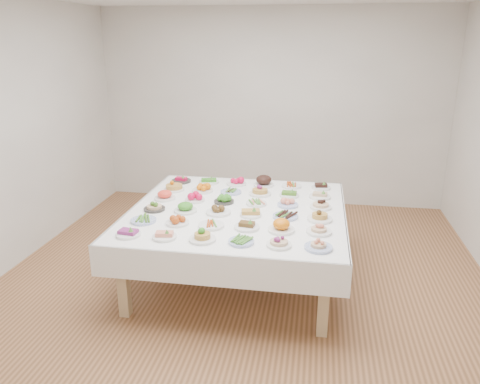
% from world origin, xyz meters
% --- Properties ---
extents(room_envelope, '(5.02, 5.02, 2.81)m').
position_xyz_m(room_envelope, '(0.00, 0.00, 1.83)').
color(room_envelope, '#9D6841').
rests_on(room_envelope, ground).
extents(display_table, '(2.11, 2.11, 0.75)m').
position_xyz_m(display_table, '(-0.06, 0.01, 0.68)').
color(display_table, white).
rests_on(display_table, ground).
extents(dish_0, '(0.21, 0.21, 0.10)m').
position_xyz_m(dish_0, '(-0.87, -0.79, 0.79)').
color(dish_0, silver).
rests_on(dish_0, display_table).
extents(dish_1, '(0.20, 0.20, 0.08)m').
position_xyz_m(dish_1, '(-0.55, -0.79, 0.78)').
color(dish_1, silver).
rests_on(dish_1, display_table).
extents(dish_2, '(0.22, 0.22, 0.13)m').
position_xyz_m(dish_2, '(-0.22, -0.79, 0.81)').
color(dish_2, silver).
rests_on(dish_2, display_table).
extents(dish_3, '(0.22, 0.21, 0.05)m').
position_xyz_m(dish_3, '(0.11, -0.78, 0.77)').
color(dish_3, '#4C66B2').
rests_on(dish_3, display_table).
extents(dish_4, '(0.20, 0.20, 0.10)m').
position_xyz_m(dish_4, '(0.42, -0.79, 0.80)').
color(dish_4, silver).
rests_on(dish_4, display_table).
extents(dish_5, '(0.22, 0.22, 0.11)m').
position_xyz_m(dish_5, '(0.74, -0.79, 0.80)').
color(dish_5, '#4C66B2').
rests_on(dish_5, display_table).
extents(dish_6, '(0.23, 0.23, 0.06)m').
position_xyz_m(dish_6, '(-0.86, -0.46, 0.77)').
color(dish_6, '#4C66B2').
rests_on(dish_6, display_table).
extents(dish_7, '(0.21, 0.21, 0.09)m').
position_xyz_m(dish_7, '(-0.54, -0.47, 0.79)').
color(dish_7, silver).
rests_on(dish_7, display_table).
extents(dish_8, '(0.23, 0.23, 0.05)m').
position_xyz_m(dish_8, '(-0.22, -0.48, 0.77)').
color(dish_8, silver).
rests_on(dish_8, display_table).
extents(dish_9, '(0.22, 0.22, 0.10)m').
position_xyz_m(dish_9, '(0.10, -0.46, 0.79)').
color(dish_9, silver).
rests_on(dish_9, display_table).
extents(dish_10, '(0.23, 0.23, 0.13)m').
position_xyz_m(dish_10, '(0.41, -0.47, 0.81)').
color(dish_10, silver).
rests_on(dish_10, display_table).
extents(dish_11, '(0.22, 0.22, 0.11)m').
position_xyz_m(dish_11, '(0.74, -0.46, 0.80)').
color(dish_11, silver).
rests_on(dish_11, display_table).
extents(dish_12, '(0.21, 0.21, 0.12)m').
position_xyz_m(dish_12, '(-0.87, -0.15, 0.81)').
color(dish_12, '#2D2B28').
rests_on(dish_12, display_table).
extents(dish_13, '(0.22, 0.22, 0.11)m').
position_xyz_m(dish_13, '(-0.55, -0.15, 0.80)').
color(dish_13, silver).
rests_on(dish_13, display_table).
extents(dish_14, '(0.24, 0.24, 0.10)m').
position_xyz_m(dish_14, '(-0.22, -0.14, 0.79)').
color(dish_14, silver).
rests_on(dish_14, display_table).
extents(dish_15, '(0.20, 0.20, 0.09)m').
position_xyz_m(dish_15, '(0.09, -0.15, 0.79)').
color(dish_15, silver).
rests_on(dish_15, display_table).
extents(dish_16, '(0.26, 0.24, 0.06)m').
position_xyz_m(dish_16, '(0.42, -0.14, 0.78)').
color(dish_16, '#4C66B2').
rests_on(dish_16, display_table).
extents(dish_17, '(0.23, 0.23, 0.13)m').
position_xyz_m(dish_17, '(0.74, -0.15, 0.81)').
color(dish_17, silver).
rests_on(dish_17, display_table).
extents(dish_18, '(0.22, 0.22, 0.11)m').
position_xyz_m(dish_18, '(-0.87, 0.18, 0.80)').
color(dish_18, silver).
rests_on(dish_18, display_table).
extents(dish_19, '(0.20, 0.20, 0.10)m').
position_xyz_m(dish_19, '(-0.54, 0.18, 0.79)').
color(dish_19, silver).
rests_on(dish_19, display_table).
extents(dish_20, '(0.20, 0.20, 0.09)m').
position_xyz_m(dish_20, '(-0.23, 0.18, 0.79)').
color(dish_20, '#2D2B28').
rests_on(dish_20, display_table).
extents(dish_21, '(0.21, 0.21, 0.05)m').
position_xyz_m(dish_21, '(0.10, 0.18, 0.77)').
color(dish_21, silver).
rests_on(dish_21, display_table).
extents(dish_22, '(0.21, 0.21, 0.09)m').
position_xyz_m(dish_22, '(0.42, 0.18, 0.78)').
color(dish_22, '#4C66B2').
rests_on(dish_22, display_table).
extents(dish_23, '(0.21, 0.21, 0.11)m').
position_xyz_m(dish_23, '(0.75, 0.18, 0.80)').
color(dish_23, silver).
rests_on(dish_23, display_table).
extents(dish_24, '(0.25, 0.24, 0.14)m').
position_xyz_m(dish_24, '(-0.86, 0.49, 0.82)').
color(dish_24, silver).
rests_on(dish_24, display_table).
extents(dish_25, '(0.23, 0.23, 0.11)m').
position_xyz_m(dish_25, '(-0.54, 0.50, 0.80)').
color(dish_25, silver).
rests_on(dish_25, display_table).
extents(dish_26, '(0.22, 0.22, 0.05)m').
position_xyz_m(dish_26, '(-0.22, 0.50, 0.77)').
color(dish_26, '#4C66B2').
rests_on(dish_26, display_table).
extents(dish_27, '(0.23, 0.23, 0.13)m').
position_xyz_m(dish_27, '(0.10, 0.49, 0.81)').
color(dish_27, silver).
rests_on(dish_27, display_table).
extents(dish_28, '(0.20, 0.20, 0.09)m').
position_xyz_m(dish_28, '(0.42, 0.49, 0.78)').
color(dish_28, silver).
rests_on(dish_28, display_table).
extents(dish_29, '(0.23, 0.23, 0.10)m').
position_xyz_m(dish_29, '(0.74, 0.50, 0.79)').
color(dish_29, silver).
rests_on(dish_29, display_table).
extents(dish_30, '(0.22, 0.22, 0.09)m').
position_xyz_m(dish_30, '(-0.88, 0.81, 0.78)').
color(dish_30, '#2D2B28').
rests_on(dish_30, display_table).
extents(dish_31, '(0.23, 0.23, 0.10)m').
position_xyz_m(dish_31, '(-0.54, 0.82, 0.79)').
color(dish_31, silver).
rests_on(dish_31, display_table).
extents(dish_32, '(0.22, 0.22, 0.10)m').
position_xyz_m(dish_32, '(-0.22, 0.81, 0.80)').
color(dish_32, silver).
rests_on(dish_32, display_table).
extents(dish_33, '(0.23, 0.23, 0.13)m').
position_xyz_m(dish_33, '(0.10, 0.82, 0.81)').
color(dish_33, silver).
rests_on(dish_33, display_table).
extents(dish_34, '(0.22, 0.22, 0.05)m').
position_xyz_m(dish_34, '(0.42, 0.83, 0.77)').
color(dish_34, silver).
rests_on(dish_34, display_table).
extents(dish_35, '(0.21, 0.21, 0.08)m').
position_xyz_m(dish_35, '(0.75, 0.82, 0.78)').
color(dish_35, silver).
rests_on(dish_35, display_table).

